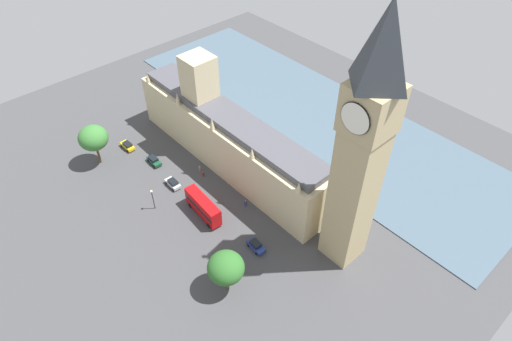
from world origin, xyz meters
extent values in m
plane|color=#424244|center=(0.00, 0.00, 0.00)|extent=(129.18, 129.18, 0.00)
cube|color=#475B6B|center=(-31.27, 0.00, 0.12)|extent=(36.64, 116.27, 0.25)
cube|color=#CCBA8E|center=(-2.00, 0.00, 6.46)|extent=(10.48, 58.26, 12.91)
cube|color=#CCBA8E|center=(-2.00, -10.49, 12.33)|extent=(6.62, 6.62, 24.67)
cube|color=#4C4C54|center=(-2.00, 0.00, 13.71)|extent=(7.96, 55.93, 1.60)
cone|color=#CCBA8E|center=(2.84, -26.22, 14.15)|extent=(1.20, 1.20, 2.47)
cone|color=#CCBA8E|center=(2.84, -13.11, 14.49)|extent=(1.20, 1.20, 3.14)
cone|color=#CCBA8E|center=(2.84, 0.00, 14.47)|extent=(1.20, 1.20, 3.11)
cone|color=#CCBA8E|center=(2.84, 13.11, 14.22)|extent=(1.20, 1.20, 2.62)
cone|color=#CCBA8E|center=(2.84, 26.22, 14.16)|extent=(1.20, 1.20, 2.49)
cube|color=tan|center=(-1.39, 35.22, 15.22)|extent=(6.61, 6.61, 30.43)
cube|color=tan|center=(-1.39, 35.22, 34.56)|extent=(7.27, 7.27, 8.26)
cylinder|color=silver|center=(2.39, 35.22, 34.56)|extent=(0.25, 5.03, 5.03)
torus|color=black|center=(2.39, 35.22, 34.56)|extent=(0.24, 5.27, 5.27)
cylinder|color=silver|center=(-1.39, 31.43, 34.56)|extent=(5.03, 0.25, 5.03)
torus|color=black|center=(-1.39, 31.43, 34.56)|extent=(5.27, 0.24, 5.27)
pyramid|color=#2D3338|center=(-1.39, 35.22, 45.12)|extent=(7.27, 7.27, 12.85)
cube|color=gold|center=(13.96, -22.13, 0.72)|extent=(1.98, 4.41, 0.75)
cube|color=black|center=(13.95, -21.91, 1.42)|extent=(1.63, 2.49, 0.65)
cylinder|color=black|center=(14.85, -23.49, 0.34)|extent=(0.27, 0.69, 0.68)
cylinder|color=black|center=(13.16, -23.55, 0.34)|extent=(0.27, 0.69, 0.68)
cylinder|color=black|center=(14.76, -20.71, 0.34)|extent=(0.27, 0.69, 0.68)
cylinder|color=black|center=(13.07, -20.76, 0.34)|extent=(0.27, 0.69, 0.68)
cube|color=#19472D|center=(12.08, -12.63, 0.72)|extent=(2.03, 4.50, 0.75)
cube|color=black|center=(12.07, -12.86, 1.42)|extent=(1.65, 2.54, 0.65)
cylinder|color=black|center=(11.30, -11.18, 0.34)|extent=(0.28, 0.69, 0.68)
cylinder|color=black|center=(12.98, -11.26, 0.34)|extent=(0.28, 0.69, 0.68)
cylinder|color=black|center=(11.17, -14.01, 0.34)|extent=(0.28, 0.69, 0.68)
cylinder|color=black|center=(12.85, -14.09, 0.34)|extent=(0.28, 0.69, 0.68)
cube|color=#B7B7BC|center=(13.18, -2.97, 0.72)|extent=(1.96, 4.31, 0.75)
cube|color=black|center=(13.19, -2.75, 1.42)|extent=(1.63, 2.42, 0.65)
cylinder|color=black|center=(14.03, -4.35, 0.34)|extent=(0.26, 0.68, 0.68)
cylinder|color=black|center=(12.29, -4.32, 0.34)|extent=(0.26, 0.68, 0.68)
cylinder|color=black|center=(14.07, -1.61, 0.34)|extent=(0.26, 0.68, 0.68)
cylinder|color=black|center=(12.34, -1.58, 0.34)|extent=(0.26, 0.68, 0.68)
cube|color=#B20C0F|center=(13.28, 8.97, 2.65)|extent=(3.21, 10.65, 4.20)
cube|color=black|center=(13.28, 8.97, 2.73)|extent=(3.24, 10.25, 0.70)
cylinder|color=black|center=(12.38, 12.72, 0.55)|extent=(0.42, 1.12, 1.10)
cylinder|color=black|center=(14.68, 12.56, 0.55)|extent=(0.42, 1.12, 1.10)
cylinder|color=black|center=(11.89, 5.38, 0.55)|extent=(0.42, 1.12, 1.10)
cylinder|color=black|center=(14.18, 5.23, 0.55)|extent=(0.42, 1.12, 1.10)
cube|color=navy|center=(11.04, 23.40, 0.72)|extent=(2.14, 4.20, 0.75)
cube|color=black|center=(11.03, 23.20, 1.42)|extent=(1.72, 2.39, 0.65)
cylinder|color=black|center=(10.28, 24.76, 0.34)|extent=(0.29, 0.70, 0.68)
cylinder|color=black|center=(11.98, 24.64, 0.34)|extent=(0.29, 0.70, 0.68)
cylinder|color=black|center=(10.10, 22.15, 0.34)|extent=(0.29, 0.70, 0.68)
cylinder|color=black|center=(11.81, 22.04, 0.34)|extent=(0.29, 0.70, 0.68)
cylinder|color=gray|center=(5.51, -2.83, 0.71)|extent=(0.55, 0.55, 1.42)
sphere|color=tan|center=(5.51, -2.83, 1.56)|extent=(0.27, 0.27, 0.27)
cube|color=maroon|center=(5.56, -3.12, 0.78)|extent=(0.34, 0.15, 0.26)
cylinder|color=navy|center=(4.83, 13.11, 0.72)|extent=(0.63, 0.63, 1.43)
sphere|color=tan|center=(4.83, 13.11, 1.57)|extent=(0.28, 0.28, 0.28)
cube|color=maroon|center=(4.56, 13.23, 0.79)|extent=(0.23, 0.34, 0.26)
cylinder|color=maroon|center=(5.95, -0.84, 0.63)|extent=(0.59, 0.59, 1.26)
sphere|color=tan|center=(5.95, -0.84, 1.38)|extent=(0.24, 0.24, 0.24)
cube|color=#336B60|center=(5.77, -0.64, 0.69)|extent=(0.28, 0.27, 0.23)
cylinder|color=brown|center=(21.07, 26.43, 1.88)|extent=(0.56, 0.56, 3.76)
ellipsoid|color=#2D6628|center=(21.07, 26.43, 6.30)|extent=(6.79, 6.79, 5.77)
cylinder|color=brown|center=(21.68, -21.86, 2.51)|extent=(0.56, 0.56, 5.01)
ellipsoid|color=#387533|center=(21.68, -21.86, 7.62)|extent=(6.95, 6.95, 5.91)
cylinder|color=black|center=(20.18, 0.23, 2.54)|extent=(0.18, 0.18, 5.08)
sphere|color=#F2EAC6|center=(20.18, 0.23, 5.36)|extent=(0.56, 0.56, 0.56)
camera|label=1|loc=(47.77, 63.84, 72.26)|focal=30.88mm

